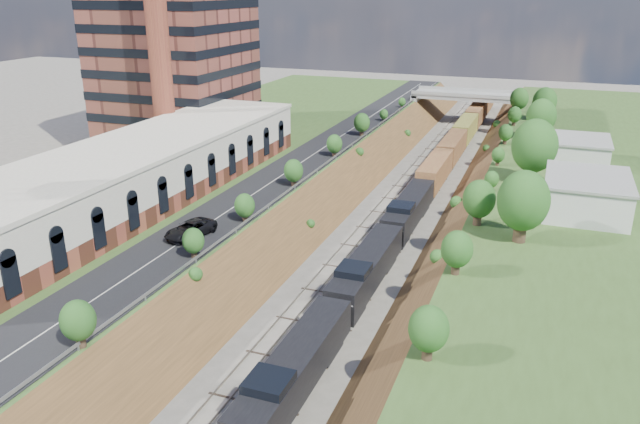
% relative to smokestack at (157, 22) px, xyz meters
% --- Properties ---
extents(platform_left, '(44.00, 180.00, 5.00)m').
position_rel_smokestack_xyz_m(platform_left, '(3.00, 4.00, -22.50)').
color(platform_left, '#385422').
rests_on(platform_left, ground).
extents(embankment_left, '(10.00, 180.00, 10.00)m').
position_rel_smokestack_xyz_m(embankment_left, '(25.00, 4.00, -25.00)').
color(embankment_left, brown).
rests_on(embankment_left, ground).
extents(embankment_right, '(10.00, 180.00, 10.00)m').
position_rel_smokestack_xyz_m(embankment_right, '(47.00, 4.00, -25.00)').
color(embankment_right, brown).
rests_on(embankment_right, ground).
extents(rail_left_track, '(1.58, 180.00, 0.18)m').
position_rel_smokestack_xyz_m(rail_left_track, '(33.40, 4.00, -24.91)').
color(rail_left_track, gray).
rests_on(rail_left_track, ground).
extents(rail_right_track, '(1.58, 180.00, 0.18)m').
position_rel_smokestack_xyz_m(rail_right_track, '(38.60, 4.00, -24.91)').
color(rail_right_track, gray).
rests_on(rail_right_track, ground).
extents(road, '(8.00, 180.00, 0.10)m').
position_rel_smokestack_xyz_m(road, '(20.50, 4.00, -19.95)').
color(road, black).
rests_on(road, platform_left).
extents(guardrail, '(0.10, 171.00, 0.70)m').
position_rel_smokestack_xyz_m(guardrail, '(24.60, 3.80, -19.45)').
color(guardrail, '#99999E').
rests_on(guardrail, platform_left).
extents(commercial_building, '(14.30, 62.30, 7.00)m').
position_rel_smokestack_xyz_m(commercial_building, '(8.00, -18.00, -16.49)').
color(commercial_building, brown).
rests_on(commercial_building, platform_left).
extents(smokestack, '(3.20, 3.20, 40.00)m').
position_rel_smokestack_xyz_m(smokestack, '(0.00, 0.00, 0.00)').
color(smokestack, brown).
rests_on(smokestack, platform_left).
extents(overpass, '(24.50, 8.30, 7.40)m').
position_rel_smokestack_xyz_m(overpass, '(36.00, 66.00, -20.08)').
color(overpass, gray).
rests_on(overpass, ground).
extents(white_building_near, '(9.00, 12.00, 4.00)m').
position_rel_smokestack_xyz_m(white_building_near, '(59.50, -4.00, -18.00)').
color(white_building_near, silver).
rests_on(white_building_near, platform_right).
extents(white_building_far, '(8.00, 10.00, 3.60)m').
position_rel_smokestack_xyz_m(white_building_far, '(59.00, 18.00, -18.20)').
color(white_building_far, silver).
rests_on(white_building_far, platform_right).
extents(tree_right_large, '(5.25, 5.25, 7.61)m').
position_rel_smokestack_xyz_m(tree_right_large, '(53.00, -16.00, -15.62)').
color(tree_right_large, '#473323').
rests_on(tree_right_large, platform_right).
extents(tree_left_crest, '(2.45, 2.45, 3.55)m').
position_rel_smokestack_xyz_m(tree_left_crest, '(24.20, -36.00, -17.96)').
color(tree_left_crest, '#473323').
rests_on(tree_left_crest, platform_left).
extents(freight_train, '(3.05, 139.00, 4.56)m').
position_rel_smokestack_xyz_m(freight_train, '(38.60, 21.27, -22.41)').
color(freight_train, black).
rests_on(freight_train, ground).
extents(suv, '(3.92, 6.41, 1.66)m').
position_rel_smokestack_xyz_m(suv, '(20.67, -27.00, -19.07)').
color(suv, black).
rests_on(suv, road).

